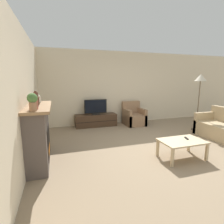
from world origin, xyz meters
name	(u,v)px	position (x,y,z in m)	size (l,w,h in m)	color
ground_plane	(157,149)	(0.00, 0.00, 0.00)	(24.00, 24.00, 0.00)	#89755B
wall_back	(118,88)	(0.00, 2.85, 1.35)	(12.00, 0.06, 2.70)	beige
wall_left	(22,98)	(-2.86, 0.00, 1.35)	(0.06, 12.00, 2.70)	beige
fireplace	(39,134)	(-2.64, 0.17, 0.60)	(0.48, 1.51, 1.17)	#564C47
mantel_vase_left	(34,103)	(-2.63, -0.28, 1.28)	(0.12, 0.12, 0.23)	#994C3D
mantel_vase_centre_left	(36,99)	(-2.63, 0.06, 1.31)	(0.08, 0.08, 0.30)	#512D23
mantel_vase_right	(39,99)	(-2.63, 0.62, 1.25)	(0.09, 0.09, 0.18)	beige
mantel_clock	(38,101)	(-2.63, 0.32, 1.25)	(0.08, 0.11, 0.15)	brown
potted_plant	(32,101)	(-2.63, -0.47, 1.34)	(0.16, 0.16, 0.29)	#936B4C
tv_stand	(96,120)	(-0.94, 2.56, 0.22)	(1.48, 0.46, 0.44)	#422D1E
tv	(96,107)	(-0.94, 2.56, 0.69)	(0.81, 0.18, 0.54)	black
armchair	(134,117)	(0.47, 2.36, 0.28)	(0.70, 0.76, 0.85)	#937051
coffee_table	(182,143)	(0.23, -0.58, 0.35)	(0.93, 0.60, 0.40)	#CCB289
remote	(186,138)	(0.39, -0.51, 0.41)	(0.08, 0.15, 0.02)	black
floor_lamp	(200,81)	(2.18, 1.07, 1.62)	(0.37, 0.37, 1.84)	black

